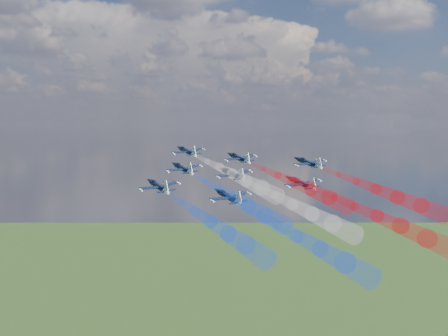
# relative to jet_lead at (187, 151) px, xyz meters

# --- Properties ---
(jet_lead) EXTENTS (16.02, 16.78, 6.86)m
(jet_lead) POSITION_rel_jet_lead_xyz_m (0.00, 0.00, 0.00)
(jet_lead) COLOR black
(trail_lead) EXTENTS (27.75, 34.36, 12.09)m
(trail_lead) POSITION_rel_jet_lead_xyz_m (15.56, -19.82, -4.77)
(trail_lead) COLOR white
(jet_inner_left) EXTENTS (16.02, 16.78, 6.86)m
(jet_inner_left) POSITION_rel_jet_lead_xyz_m (1.84, -16.14, -3.81)
(jet_inner_left) COLOR black
(trail_inner_left) EXTENTS (27.75, 34.36, 12.09)m
(trail_inner_left) POSITION_rel_jet_lead_xyz_m (17.40, -35.97, -8.59)
(trail_inner_left) COLOR blue
(jet_inner_right) EXTENTS (16.02, 16.78, 6.86)m
(jet_inner_right) POSITION_rel_jet_lead_xyz_m (15.70, -2.34, -1.75)
(jet_inner_right) COLOR black
(trail_inner_right) EXTENTS (27.75, 34.36, 12.09)m
(trail_inner_right) POSITION_rel_jet_lead_xyz_m (31.26, -22.16, -6.52)
(trail_inner_right) COLOR red
(jet_outer_left) EXTENTS (16.02, 16.78, 6.86)m
(jet_outer_left) POSITION_rel_jet_lead_xyz_m (-0.97, -32.27, -6.86)
(jet_outer_left) COLOR black
(trail_outer_left) EXTENTS (27.75, 34.36, 12.09)m
(trail_outer_left) POSITION_rel_jet_lead_xyz_m (14.59, -52.09, -11.64)
(trail_outer_left) COLOR blue
(jet_center_third) EXTENTS (16.02, 16.78, 6.86)m
(jet_center_third) POSITION_rel_jet_lead_xyz_m (15.53, -18.68, -4.97)
(jet_center_third) COLOR black
(trail_center_third) EXTENTS (27.75, 34.36, 12.09)m
(trail_center_third) POSITION_rel_jet_lead_xyz_m (31.09, -38.50, -9.75)
(trail_center_third) COLOR white
(jet_outer_right) EXTENTS (16.02, 16.78, 6.86)m
(jet_outer_right) POSITION_rel_jet_lead_xyz_m (35.43, -5.99, -2.72)
(jet_outer_right) COLOR black
(trail_outer_right) EXTENTS (27.75, 34.36, 12.09)m
(trail_outer_right) POSITION_rel_jet_lead_xyz_m (50.99, -25.81, -7.49)
(trail_outer_right) COLOR red
(jet_rear_left) EXTENTS (16.02, 16.78, 6.86)m
(jet_rear_left) POSITION_rel_jet_lead_xyz_m (16.38, -35.58, -8.69)
(jet_rear_left) COLOR black
(trail_rear_left) EXTENTS (27.75, 34.36, 12.09)m
(trail_rear_left) POSITION_rel_jet_lead_xyz_m (31.95, -55.40, -13.46)
(trail_rear_left) COLOR blue
(jet_rear_right) EXTENTS (16.02, 16.78, 6.86)m
(jet_rear_right) POSITION_rel_jet_lead_xyz_m (33.23, -21.84, -6.77)
(jet_rear_right) COLOR black
(trail_rear_right) EXTENTS (27.75, 34.36, 12.09)m
(trail_rear_right) POSITION_rel_jet_lead_xyz_m (48.79, -41.67, -11.54)
(trail_rear_right) COLOR red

